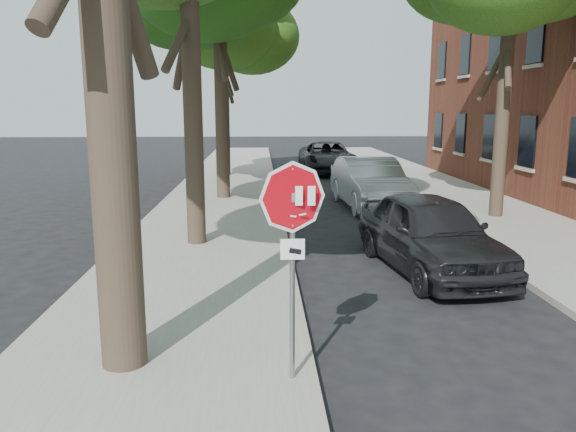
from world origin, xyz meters
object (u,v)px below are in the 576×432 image
object	(u,v)px
car_a	(430,233)
car_b	(370,183)
stop_sign	(293,229)
tree_far	(223,22)
car_d	(327,157)

from	to	relation	value
car_a	car_b	xyz separation A→B (m)	(0.20, 7.42, 0.04)
stop_sign	tree_far	xyz separation A→B (m)	(-2.02, 21.14, 5.26)
stop_sign	car_b	bearing A→B (deg)	74.87
tree_far	car_a	distance (m)	18.29
car_b	car_d	size ratio (longest dim) A/B	0.88
stop_sign	car_b	world-z (taller)	stop_sign
tree_far	car_d	xyz separation A→B (m)	(5.12, 1.40, -6.42)
stop_sign	tree_far	size ratio (longest dim) A/B	0.28
stop_sign	tree_far	bearing A→B (deg)	95.46
car_a	car_b	size ratio (longest dim) A/B	0.92
car_d	tree_far	bearing A→B (deg)	-164.67
car_a	car_b	world-z (taller)	car_b
car_d	stop_sign	bearing A→B (deg)	-97.80
car_b	car_d	world-z (taller)	car_b
car_a	car_d	size ratio (longest dim) A/B	0.82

